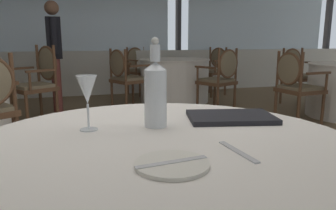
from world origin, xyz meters
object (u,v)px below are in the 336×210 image
Objects in this scene: wine_glass at (87,91)px; dining_chair_1_3 at (39,78)px; dining_chair_0_0 at (139,67)px; side_plate at (172,164)px; dining_chair_0_3 at (214,67)px; dining_chair_2_3 at (295,82)px; dining_chair_0_1 at (125,74)px; menu_book at (231,117)px; dining_chair_2_2 at (297,71)px; dining_chair_0_2 at (221,75)px; diner_person_0 at (54,50)px; water_bottle at (155,92)px.

dining_chair_1_3 is (-0.42, 3.22, -0.30)m from wine_glass.
dining_chair_0_0 is 2.52m from dining_chair_1_3.
dining_chair_0_3 is (2.45, 4.98, -0.20)m from side_plate.
wine_glass is 0.22× the size of dining_chair_2_3.
dining_chair_0_1 reaches higher than dining_chair_0_3.
menu_book is at bearing 73.56° from dining_chair_1_3.
dining_chair_2_2 is at bearing 47.84° from side_plate.
dining_chair_0_3 reaches higher than menu_book.
dining_chair_0_0 is 1.45m from dining_chair_0_3.
dining_chair_1_3 is (-2.54, 0.02, 0.04)m from dining_chair_0_2.
dining_chair_0_1 is at bearing 164.35° from diner_person_0.
diner_person_0 is at bearing -76.92° from dining_chair_0_0.
dining_chair_0_0 is at bearing -165.70° from dining_chair_1_3.
diner_person_0 is at bearing -11.71° from dining_chair_0_3.
diner_person_0 is (-2.91, 1.70, 0.38)m from dining_chair_2_3.
menu_book is 0.37× the size of dining_chair_0_0.
wine_glass is 0.20× the size of dining_chair_1_3.
diner_person_0 is at bearing 48.68° from dining_chair_0_2.
dining_chair_1_3 is at bearing 99.43° from side_plate.
dining_chair_2_3 is (-0.88, -1.08, -0.01)m from dining_chair_2_2.
water_bottle reaches higher than dining_chair_1_3.
wine_glass is 3.86m from dining_chair_0_2.
side_plate is 4.11m from dining_chair_0_2.
dining_chair_0_2 is at bearing 45.15° from dining_chair_0_3.
side_plate is 0.21× the size of dining_chair_2_2.
dining_chair_1_3 is (-3.06, -1.35, 0.04)m from dining_chair_0_3.
dining_chair_2_2 is at bearing 43.00° from wine_glass.
dining_chair_0_2 is at bearing 0.00° from dining_chair_0_0.
menu_book is 5.03m from dining_chair_0_3.
side_plate is 0.21× the size of dining_chair_0_1.
diner_person_0 is at bearing 93.46° from wine_glass.
wine_glass reaches higher than dining_chair_2_2.
diner_person_0 reaches higher than wine_glass.
dining_chair_1_3 reaches higher than dining_chair_0_0.
dining_chair_0_2 is at bearing -45.11° from dining_chair_0_1.
water_bottle reaches higher than dining_chair_2_2.
dining_chair_0_2 reaches higher than dining_chair_0_1.
dining_chair_0_2 is at bearing 56.53° from wine_glass.
wine_glass is 0.21× the size of dining_chair_0_1.
dining_chair_2_2 is (2.79, -0.42, 0.00)m from dining_chair_0_1.
water_bottle is at bearing -122.01° from dining_chair_0_1.
dining_chair_0_0 is at bearing 110.15° from dining_chair_2_3.
menu_book is (0.56, -0.01, -0.13)m from wine_glass.
dining_chair_0_0 is (1.03, 5.11, -0.32)m from water_bottle.
dining_chair_0_2 is (1.88, 3.23, -0.33)m from water_bottle.
side_plate is at bearing -35.43° from dining_chair_0_0.
dining_chair_0_2 reaches higher than wine_glass.
dining_chair_0_2 is at bearing 59.81° from water_bottle.
dining_chair_1_3 reaches higher than menu_book.
dining_chair_2_3 is (2.43, 2.25, -0.33)m from water_bottle.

